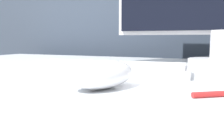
{
  "coord_description": "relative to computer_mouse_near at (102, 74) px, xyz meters",
  "views": [
    {
      "loc": [
        0.2,
        -0.49,
        0.84
      ],
      "look_at": [
        0.03,
        -0.09,
        0.79
      ],
      "focal_mm": 42.0,
      "sensor_mm": 36.0,
      "label": 1
    }
  ],
  "objects": [
    {
      "name": "computer_mouse_near",
      "position": [
        0.0,
        0.0,
        0.0
      ],
      "size": [
        0.1,
        0.14,
        0.05
      ],
      "rotation": [
        0.0,
        0.0,
        -0.31
      ],
      "color": "white",
      "rests_on": "desk"
    },
    {
      "name": "keyboard",
      "position": [
        -0.07,
        0.17,
        -0.01
      ],
      "size": [
        0.37,
        0.15,
        0.02
      ],
      "rotation": [
        0.0,
        0.0,
        0.1
      ],
      "color": "silver",
      "rests_on": "desk"
    },
    {
      "name": "partition_panel",
      "position": [
        -0.03,
        0.81,
        -0.17
      ],
      "size": [
        5.0,
        0.03,
        1.22
      ],
      "color": "#333D4C",
      "rests_on": "ground_plane"
    }
  ]
}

